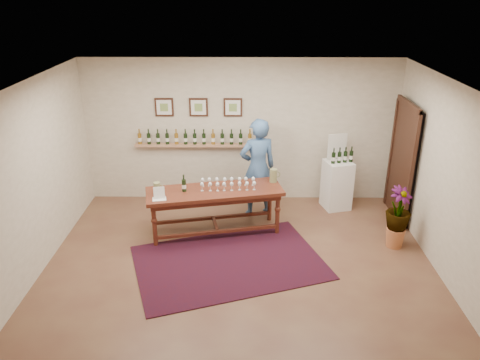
{
  "coord_description": "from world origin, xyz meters",
  "views": [
    {
      "loc": [
        0.07,
        -6.17,
        4.05
      ],
      "look_at": [
        0.0,
        0.8,
        1.1
      ],
      "focal_mm": 35.0,
      "sensor_mm": 36.0,
      "label": 1
    }
  ],
  "objects_px": {
    "potted_plant": "(398,218)",
    "display_pedestal": "(337,185)",
    "person": "(258,168)",
    "tasting_table": "(215,196)"
  },
  "relations": [
    {
      "from": "tasting_table",
      "to": "person",
      "type": "relative_size",
      "value": 1.29
    },
    {
      "from": "potted_plant",
      "to": "display_pedestal",
      "type": "bearing_deg",
      "value": 116.02
    },
    {
      "from": "tasting_table",
      "to": "person",
      "type": "xyz_separation_m",
      "value": [
        0.75,
        0.71,
        0.24
      ]
    },
    {
      "from": "tasting_table",
      "to": "potted_plant",
      "type": "height_order",
      "value": "potted_plant"
    },
    {
      "from": "display_pedestal",
      "to": "potted_plant",
      "type": "height_order",
      "value": "display_pedestal"
    },
    {
      "from": "tasting_table",
      "to": "display_pedestal",
      "type": "height_order",
      "value": "display_pedestal"
    },
    {
      "from": "tasting_table",
      "to": "display_pedestal",
      "type": "xyz_separation_m",
      "value": [
        2.28,
        1.02,
        -0.22
      ]
    },
    {
      "from": "potted_plant",
      "to": "person",
      "type": "bearing_deg",
      "value": 152.76
    },
    {
      "from": "display_pedestal",
      "to": "person",
      "type": "xyz_separation_m",
      "value": [
        -1.54,
        -0.31,
        0.46
      ]
    },
    {
      "from": "display_pedestal",
      "to": "tasting_table",
      "type": "bearing_deg",
      "value": -155.81
    }
  ]
}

